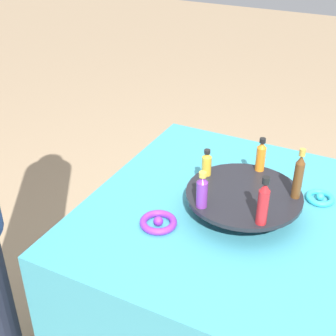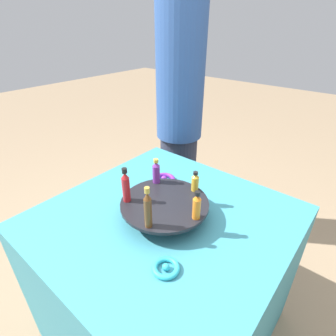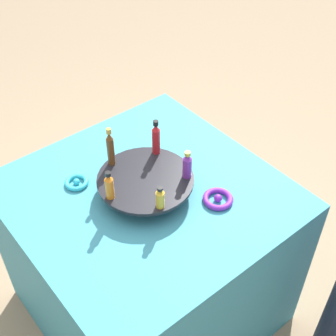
% 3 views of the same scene
% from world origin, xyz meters
% --- Properties ---
extents(party_table, '(0.90, 0.90, 0.72)m').
position_xyz_m(party_table, '(0.00, 0.00, 0.36)').
color(party_table, teal).
rests_on(party_table, ground_plane).
extents(display_stand, '(0.33, 0.33, 0.07)m').
position_xyz_m(display_stand, '(0.00, 0.00, 0.77)').
color(display_stand, black).
rests_on(display_stand, party_table).
extents(bottle_gold, '(0.03, 0.03, 0.08)m').
position_xyz_m(bottle_gold, '(0.04, 0.14, 0.83)').
color(bottle_gold, gold).
rests_on(bottle_gold, display_stand).
extents(bottle_purple, '(0.03, 0.03, 0.11)m').
position_xyz_m(bottle_purple, '(-0.12, 0.08, 0.84)').
color(bottle_purple, '#702D93').
rests_on(bottle_purple, display_stand).
extents(bottle_red, '(0.03, 0.03, 0.14)m').
position_xyz_m(bottle_red, '(-0.11, -0.09, 0.86)').
color(bottle_red, '#B21E23').
rests_on(bottle_red, display_stand).
extents(bottle_brown, '(0.03, 0.03, 0.15)m').
position_xyz_m(bottle_brown, '(0.05, -0.14, 0.86)').
color(bottle_brown, brown).
rests_on(bottle_brown, display_stand).
extents(bottle_orange, '(0.03, 0.03, 0.11)m').
position_xyz_m(bottle_orange, '(0.14, 0.00, 0.84)').
color(bottle_orange, orange).
rests_on(bottle_orange, display_stand).
extents(ribbon_bow_purple, '(0.11, 0.11, 0.03)m').
position_xyz_m(ribbon_bow_purple, '(-0.17, 0.19, 0.73)').
color(ribbon_bow_purple, purple).
rests_on(ribbon_bow_purple, party_table).
extents(ribbon_bow_teal, '(0.09, 0.09, 0.02)m').
position_xyz_m(ribbon_bow_teal, '(0.17, -0.19, 0.73)').
color(ribbon_bow_teal, '#2DB7CC').
rests_on(ribbon_bow_teal, party_table).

